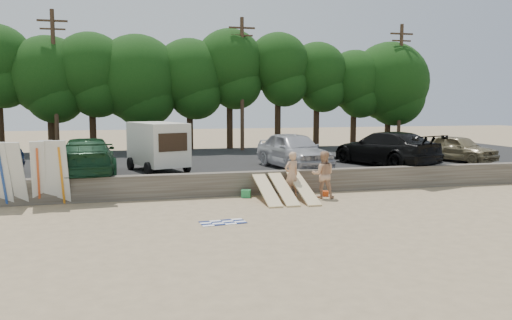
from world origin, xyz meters
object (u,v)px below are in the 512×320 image
object	(u,v)px
car_3	(385,148)
car_1	(87,157)
car_4	(458,148)
car_2	(294,150)
box_trailer	(158,144)
cooler	(246,194)
beachgoer_b	(323,175)
beachgoer_a	(292,174)

from	to	relation	value
car_3	car_1	bearing A→B (deg)	-16.72
car_1	car_4	size ratio (longest dim) A/B	1.37
car_2	box_trailer	bearing A→B (deg)	165.63
car_2	car_4	size ratio (longest dim) A/B	1.23
car_3	cooler	bearing A→B (deg)	4.42
car_2	car_3	size ratio (longest dim) A/B	0.87
car_4	box_trailer	bearing A→B (deg)	160.67
beachgoer_b	cooler	distance (m)	3.31
cooler	beachgoer_b	bearing A→B (deg)	1.69
car_2	cooler	bearing A→B (deg)	-142.14
box_trailer	cooler	bearing A→B (deg)	-68.83
box_trailer	car_4	bearing A→B (deg)	-18.89
car_3	car_4	distance (m)	4.89
box_trailer	beachgoer_b	bearing A→B (deg)	-55.98
car_1	beachgoer_b	distance (m)	10.40
car_3	beachgoer_b	distance (m)	6.70
car_4	car_2	bearing A→B (deg)	164.49
car_2	car_4	xyz separation A→B (m)	(9.86, 0.66, -0.17)
box_trailer	car_4	size ratio (longest dim) A/B	0.93
car_1	beachgoer_a	world-z (taller)	car_1
car_2	beachgoer_b	xyz separation A→B (m)	(-0.10, -4.24, -0.63)
beachgoer_a	box_trailer	bearing A→B (deg)	-59.82
car_1	beachgoer_b	world-z (taller)	car_1
box_trailer	car_2	size ratio (longest dim) A/B	0.76
box_trailer	beachgoer_a	distance (m)	6.95
beachgoer_b	box_trailer	bearing A→B (deg)	-18.59
car_1	beachgoer_a	size ratio (longest dim) A/B	3.08
box_trailer	beachgoer_a	world-z (taller)	box_trailer
box_trailer	cooler	world-z (taller)	box_trailer
cooler	beachgoer_a	bearing A→B (deg)	5.69
car_4	cooler	bearing A→B (deg)	177.83
car_1	cooler	xyz separation A→B (m)	(6.53, -3.04, -1.39)
car_4	cooler	world-z (taller)	car_4
beachgoer_a	car_1	bearing A→B (deg)	-42.04
box_trailer	car_4	xyz separation A→B (m)	(16.44, 0.01, -0.56)
car_4	beachgoer_b	world-z (taller)	car_4
box_trailer	car_3	size ratio (longest dim) A/B	0.66
beachgoer_b	car_4	bearing A→B (deg)	-135.32
box_trailer	car_4	distance (m)	16.45
box_trailer	car_1	xyz separation A→B (m)	(-3.14, -0.99, -0.44)
beachgoer_a	beachgoer_b	xyz separation A→B (m)	(1.22, -0.48, 0.02)
box_trailer	car_1	distance (m)	3.32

